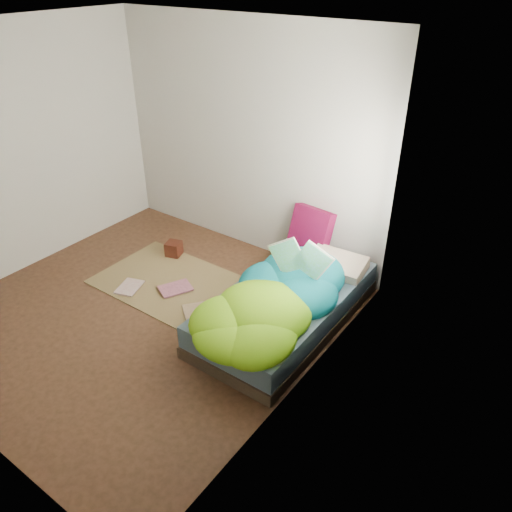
{
  "coord_description": "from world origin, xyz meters",
  "views": [
    {
      "loc": [
        3.23,
        -2.58,
        3.08
      ],
      "look_at": [
        0.84,
        0.75,
        0.6
      ],
      "focal_mm": 35.0,
      "sensor_mm": 36.0,
      "label": 1
    }
  ],
  "objects_px": {
    "floor_book_a": "(120,286)",
    "floor_book_b": "(172,283)",
    "bed": "(286,307)",
    "open_book": "(300,249)",
    "pillow_magenta": "(311,229)",
    "wooden_box": "(174,249)"
  },
  "relations": [
    {
      "from": "floor_book_a",
      "to": "floor_book_b",
      "type": "relative_size",
      "value": 0.91
    },
    {
      "from": "open_book",
      "to": "bed",
      "type": "bearing_deg",
      "value": -167.25
    },
    {
      "from": "bed",
      "to": "floor_book_a",
      "type": "distance_m",
      "value": 1.85
    },
    {
      "from": "wooden_box",
      "to": "floor_book_a",
      "type": "bearing_deg",
      "value": -90.6
    },
    {
      "from": "open_book",
      "to": "wooden_box",
      "type": "xyz_separation_m",
      "value": [
        -1.85,
        0.23,
        -0.73
      ]
    },
    {
      "from": "wooden_box",
      "to": "floor_book_b",
      "type": "relative_size",
      "value": 0.51
    },
    {
      "from": "wooden_box",
      "to": "floor_book_a",
      "type": "relative_size",
      "value": 0.55
    },
    {
      "from": "bed",
      "to": "open_book",
      "type": "bearing_deg",
      "value": 25.96
    },
    {
      "from": "open_book",
      "to": "floor_book_b",
      "type": "distance_m",
      "value": 1.67
    },
    {
      "from": "pillow_magenta",
      "to": "open_book",
      "type": "xyz_separation_m",
      "value": [
        0.35,
        -0.83,
        0.26
      ]
    },
    {
      "from": "floor_book_b",
      "to": "pillow_magenta",
      "type": "bearing_deg",
      "value": 71.17
    },
    {
      "from": "wooden_box",
      "to": "open_book",
      "type": "bearing_deg",
      "value": -7.03
    },
    {
      "from": "floor_book_a",
      "to": "pillow_magenta",
      "type": "bearing_deg",
      "value": 24.65
    },
    {
      "from": "bed",
      "to": "floor_book_b",
      "type": "xyz_separation_m",
      "value": [
        -1.34,
        -0.19,
        -0.14
      ]
    },
    {
      "from": "pillow_magenta",
      "to": "wooden_box",
      "type": "bearing_deg",
      "value": -152.56
    },
    {
      "from": "open_book",
      "to": "floor_book_b",
      "type": "xyz_separation_m",
      "value": [
        -1.44,
        -0.24,
        -0.8
      ]
    },
    {
      "from": "pillow_magenta",
      "to": "floor_book_a",
      "type": "height_order",
      "value": "pillow_magenta"
    },
    {
      "from": "pillow_magenta",
      "to": "open_book",
      "type": "bearing_deg",
      "value": -61.15
    },
    {
      "from": "pillow_magenta",
      "to": "wooden_box",
      "type": "xyz_separation_m",
      "value": [
        -1.5,
        -0.6,
        -0.47
      ]
    },
    {
      "from": "bed",
      "to": "open_book",
      "type": "xyz_separation_m",
      "value": [
        0.1,
        0.05,
        0.66
      ]
    },
    {
      "from": "open_book",
      "to": "floor_book_a",
      "type": "height_order",
      "value": "open_book"
    },
    {
      "from": "floor_book_a",
      "to": "floor_book_b",
      "type": "distance_m",
      "value": 0.55
    }
  ]
}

